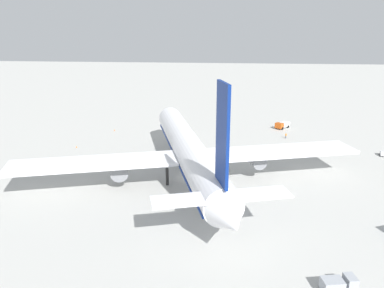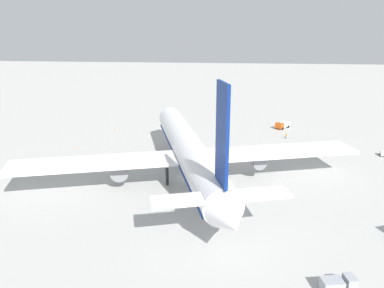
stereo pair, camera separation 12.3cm
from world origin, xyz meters
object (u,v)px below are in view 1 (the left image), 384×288
object	(u,v)px
traffic_cone_3	(76,147)
baggage_cart_0	(383,153)
traffic_cone_2	(114,130)
service_truck_2	(339,284)
ground_worker_0	(286,136)
service_truck_1	(282,125)
airliner	(189,151)

from	to	relation	value
traffic_cone_3	baggage_cart_0	bearing A→B (deg)	-89.12
baggage_cart_0	traffic_cone_2	distance (m)	84.04
service_truck_2	baggage_cart_0	world-z (taller)	service_truck_2
traffic_cone_3	service_truck_2	bearing A→B (deg)	-133.97
ground_worker_0	traffic_cone_2	world-z (taller)	ground_worker_0
service_truck_2	baggage_cart_0	bearing A→B (deg)	-24.81
baggage_cart_0	service_truck_2	bearing A→B (deg)	155.19
baggage_cart_0	ground_worker_0	bearing A→B (deg)	58.60
service_truck_1	airliner	bearing A→B (deg)	151.18
service_truck_2	ground_worker_0	distance (m)	74.39
service_truck_1	service_truck_2	xyz separation A→B (m)	(-87.17, 3.50, 0.05)
traffic_cone_2	airliner	bearing A→B (deg)	-143.45
service_truck_1	traffic_cone_3	bearing A→B (deg)	114.55
service_truck_1	traffic_cone_3	xyz separation A→B (m)	(-29.10, 63.70, -0.95)
airliner	service_truck_2	bearing A→B (deg)	-146.59
service_truck_2	ground_worker_0	bearing A→B (deg)	-2.34
service_truck_2	baggage_cart_0	xyz separation A→B (m)	(59.42, -27.47, -0.58)
service_truck_1	service_truck_2	size ratio (longest dim) A/B	1.30
service_truck_2	ground_worker_0	size ratio (longest dim) A/B	2.71
ground_worker_0	traffic_cone_3	bearing A→B (deg)	104.42
service_truck_1	traffic_cone_2	bearing A→B (deg)	99.30
traffic_cone_2	ground_worker_0	bearing A→B (deg)	-93.31
ground_worker_0	traffic_cone_2	size ratio (longest dim) A/B	3.25
traffic_cone_2	service_truck_2	bearing A→B (deg)	-144.90
service_truck_2	traffic_cone_2	bearing A→B (deg)	35.10
baggage_cart_0	traffic_cone_2	size ratio (longest dim) A/B	5.41
ground_worker_0	service_truck_1	bearing A→B (deg)	-2.04
service_truck_1	baggage_cart_0	world-z (taller)	service_truck_1
traffic_cone_2	baggage_cart_0	bearing A→B (deg)	-102.53
service_truck_1	traffic_cone_2	world-z (taller)	service_truck_1
traffic_cone_3	ground_worker_0	bearing A→B (deg)	-75.58
service_truck_2	airliner	bearing A→B (deg)	33.41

